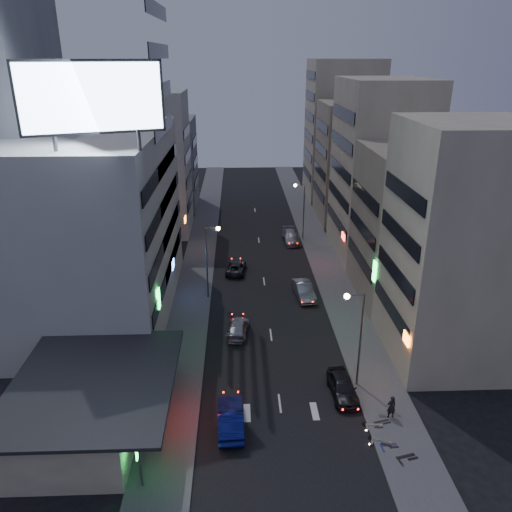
{
  "coord_description": "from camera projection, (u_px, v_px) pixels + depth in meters",
  "views": [
    {
      "loc": [
        -2.99,
        -26.7,
        24.36
      ],
      "look_at": [
        -1.21,
        19.14,
        5.95
      ],
      "focal_mm": 35.0,
      "sensor_mm": 36.0,
      "label": 1
    }
  ],
  "objects": [
    {
      "name": "ground",
      "position": [
        285.0,
        441.0,
        33.94
      ],
      "size": [
        180.0,
        180.0,
        0.0
      ],
      "primitive_type": "plane",
      "color": "black",
      "rests_on": "ground"
    },
    {
      "name": "parked_car_right_far",
      "position": [
        291.0,
        237.0,
        70.05
      ],
      "size": [
        2.49,
        5.58,
        1.59
      ],
      "primitive_type": "imported",
      "rotation": [
        0.0,
        0.0,
        0.05
      ],
      "color": "gray",
      "rests_on": "ground"
    },
    {
      "name": "shophouse_mid",
      "position": [
        415.0,
        225.0,
        51.92
      ],
      "size": [
        11.0,
        12.0,
        16.0
      ],
      "primitive_type": "cube",
      "color": "tan",
      "rests_on": "ground"
    },
    {
      "name": "parked_car_left",
      "position": [
        236.0,
        267.0,
        60.31
      ],
      "size": [
        2.69,
        4.87,
        1.29
      ],
      "primitive_type": "imported",
      "rotation": [
        0.0,
        0.0,
        3.02
      ],
      "color": "#2B2B31",
      "rests_on": "ground"
    },
    {
      "name": "road_car_blue",
      "position": [
        230.0,
        418.0,
        34.91
      ],
      "size": [
        1.94,
        5.03,
        1.64
      ],
      "primitive_type": "imported",
      "rotation": [
        0.0,
        0.0,
        3.18
      ],
      "color": "navy",
      "rests_on": "ground"
    },
    {
      "name": "scooter_black_b",
      "position": [
        388.0,
        413.0,
        35.68
      ],
      "size": [
        1.0,
        1.79,
        1.04
      ],
      "primitive_type": null,
      "rotation": [
        0.0,
        0.0,
        1.84
      ],
      "color": "black",
      "rests_on": "sidewalk_right"
    },
    {
      "name": "scooter_black_a",
      "position": [
        415.0,
        445.0,
        32.57
      ],
      "size": [
        1.15,
        2.1,
        1.22
      ],
      "primitive_type": null,
      "rotation": [
        0.0,
        0.0,
        1.83
      ],
      "color": "black",
      "rests_on": "sidewalk_right"
    },
    {
      "name": "shophouse_near",
      "position": [
        459.0,
        246.0,
        40.49
      ],
      "size": [
        10.0,
        11.0,
        20.0
      ],
      "primitive_type": "cube",
      "color": "beige",
      "rests_on": "ground"
    },
    {
      "name": "food_court",
      "position": [
        83.0,
        404.0,
        34.55
      ],
      "size": [
        11.0,
        13.0,
        3.88
      ],
      "color": "beige",
      "rests_on": "ground"
    },
    {
      "name": "sidewalk_right",
      "position": [
        326.0,
        266.0,
        62.03
      ],
      "size": [
        4.0,
        120.0,
        0.12
      ],
      "primitive_type": "cube",
      "color": "#4C4C4F",
      "rests_on": "ground"
    },
    {
      "name": "road_car_silver",
      "position": [
        238.0,
        328.0,
        46.83
      ],
      "size": [
        2.47,
        4.8,
        1.33
      ],
      "primitive_type": "imported",
      "rotation": [
        0.0,
        0.0,
        3.01
      ],
      "color": "#A6A8AE",
      "rests_on": "ground"
    },
    {
      "name": "scooter_silver_a",
      "position": [
        393.0,
        435.0,
        33.49
      ],
      "size": [
        1.39,
        2.08,
        1.21
      ],
      "primitive_type": null,
      "rotation": [
        0.0,
        0.0,
        1.17
      ],
      "color": "#9C9CA3",
      "rests_on": "sidewalk_right"
    },
    {
      "name": "street_lamp_right_near",
      "position": [
        356.0,
        326.0,
        37.72
      ],
      "size": [
        1.6,
        0.44,
        8.02
      ],
      "color": "#595B60",
      "rests_on": "sidewalk_right"
    },
    {
      "name": "far_right_a",
      "position": [
        355.0,
        163.0,
        77.51
      ],
      "size": [
        11.0,
        12.0,
        18.0
      ],
      "primitive_type": "cube",
      "color": "tan",
      "rests_on": "ground"
    },
    {
      "name": "far_right_b",
      "position": [
        342.0,
        130.0,
        89.4
      ],
      "size": [
        12.0,
        12.0,
        24.0
      ],
      "primitive_type": "cube",
      "color": "beige",
      "rests_on": "ground"
    },
    {
      "name": "scooter_blue",
      "position": [
        397.0,
        436.0,
        33.45
      ],
      "size": [
        0.77,
        1.79,
        1.06
      ],
      "primitive_type": null,
      "rotation": [
        0.0,
        0.0,
        1.68
      ],
      "color": "navy",
      "rests_on": "sidewalk_right"
    },
    {
      "name": "parked_car_right_mid",
      "position": [
        304.0,
        290.0,
        53.96
      ],
      "size": [
        2.21,
        5.09,
        1.63
      ],
      "primitive_type": "imported",
      "rotation": [
        0.0,
        0.0,
        0.1
      ],
      "color": "#9CA0A4",
      "rests_on": "ground"
    },
    {
      "name": "far_left_b",
      "position": [
        160.0,
        163.0,
        84.35
      ],
      "size": [
        12.0,
        10.0,
        15.0
      ],
      "primitive_type": "cube",
      "color": "gray",
      "rests_on": "ground"
    },
    {
      "name": "billboard",
      "position": [
        92.0,
        98.0,
        34.65
      ],
      "size": [
        9.52,
        3.75,
        6.2
      ],
      "rotation": [
        0.0,
        0.0,
        0.35
      ],
      "color": "#595B60",
      "rests_on": "white_building"
    },
    {
      "name": "person",
      "position": [
        391.0,
        407.0,
        35.7
      ],
      "size": [
        0.7,
        0.49,
        1.8
      ],
      "primitive_type": "imported",
      "rotation": [
        0.0,
        0.0,
        3.24
      ],
      "color": "black",
      "rests_on": "sidewalk_right"
    },
    {
      "name": "shophouse_far",
      "position": [
        379.0,
        170.0,
        62.84
      ],
      "size": [
        10.0,
        14.0,
        22.0
      ],
      "primitive_type": "cube",
      "color": "beige",
      "rests_on": "ground"
    },
    {
      "name": "white_building",
      "position": [
        94.0,
        226.0,
        48.52
      ],
      "size": [
        14.0,
        24.0,
        18.0
      ],
      "primitive_type": "cube",
      "color": "#B7B7B2",
      "rests_on": "ground"
    },
    {
      "name": "street_lamp_right_far",
      "position": [
        301.0,
        203.0,
        69.25
      ],
      "size": [
        1.6,
        0.44,
        8.02
      ],
      "color": "#595B60",
      "rests_on": "sidewalk_right"
    },
    {
      "name": "far_left_a",
      "position": [
        149.0,
        164.0,
        71.39
      ],
      "size": [
        11.0,
        10.0,
        20.0
      ],
      "primitive_type": "cube",
      "color": "#B7B7B2",
      "rests_on": "ground"
    },
    {
      "name": "scooter_silver_b",
      "position": [
        382.0,
        418.0,
        35.19
      ],
      "size": [
        0.68,
        1.74,
        1.05
      ],
      "primitive_type": null,
      "rotation": [
        0.0,
        0.0,
        1.51
      ],
      "color": "#B3B7BB",
      "rests_on": "sidewalk_right"
    },
    {
      "name": "street_lamp_left",
      "position": [
        210.0,
        252.0,
        52.13
      ],
      "size": [
        1.6,
        0.44,
        8.02
      ],
      "color": "#595B60",
      "rests_on": "sidewalk_left"
    },
    {
      "name": "parked_car_right_near",
      "position": [
        343.0,
        387.0,
        38.28
      ],
      "size": [
        2.06,
        4.68,
        1.57
      ],
      "primitive_type": "imported",
      "rotation": [
        0.0,
        0.0,
        0.05
      ],
      "color": "#232227",
      "rests_on": "ground"
    },
    {
      "name": "sidewalk_left",
      "position": [
        198.0,
        268.0,
        61.45
      ],
      "size": [
        4.0,
        120.0,
        0.12
      ],
      "primitive_type": "cube",
      "color": "#4C4C4F",
      "rests_on": "ground"
    }
  ]
}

